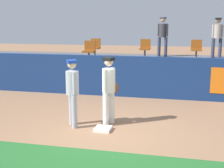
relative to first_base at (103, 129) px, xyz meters
The scene contains 12 objects.
ground_plane 0.20m from the first_base, 52.25° to the right, with size 60.00×60.00×0.00m, color #936B4C.
first_base is the anchor object (origin of this frame).
player_fielder_home 1.12m from the first_base, 86.46° to the left, with size 0.46×0.52×1.79m.
player_runner_visitor 1.29m from the first_base, 169.91° to the left, with size 0.46×0.46×1.74m.
field_wall 3.86m from the first_base, 87.93° to the left, with size 18.00×0.26×1.49m.
bleacher_platform 6.39m from the first_base, 88.92° to the left, with size 18.00×4.80×1.10m, color #59595E.
seat_front_left 5.79m from the first_base, 110.39° to the left, with size 0.48×0.44×0.84m.
seat_back_center 7.20m from the first_base, 88.68° to the left, with size 0.46×0.44×0.84m.
seat_back_right 7.60m from the first_base, 70.93° to the left, with size 0.47×0.44×0.84m.
seat_back_left 7.54m from the first_base, 107.46° to the left, with size 0.46×0.44×0.84m.
spectator_hooded 8.08m from the first_base, 83.42° to the left, with size 0.50×0.42×1.83m.
spectator_capped 8.71m from the first_base, 66.67° to the left, with size 0.50×0.39×1.79m.
Camera 1 is at (1.78, -7.07, 2.65)m, focal length 49.94 mm.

